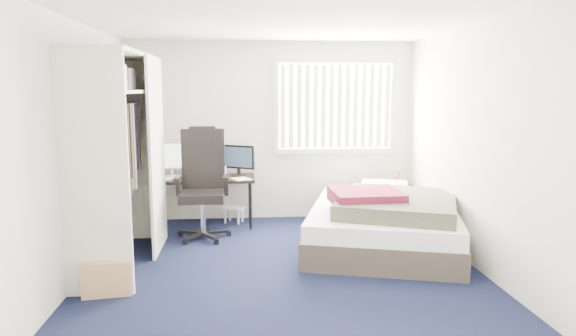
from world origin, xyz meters
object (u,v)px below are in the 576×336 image
(desk, at_px, (204,174))
(office_chair, at_px, (203,195))
(nightstand, at_px, (397,191))
(bed, at_px, (384,221))

(desk, distance_m, office_chair, 0.58)
(nightstand, height_order, bed, bed)
(office_chair, xyz_separation_m, nightstand, (2.66, 0.57, -0.11))
(nightstand, bearing_deg, desk, -179.61)
(office_chair, bearing_deg, desk, 92.15)
(desk, height_order, office_chair, office_chair)
(desk, distance_m, nightstand, 2.69)
(desk, distance_m, bed, 2.49)
(office_chair, relative_size, nightstand, 1.76)
(desk, bearing_deg, nightstand, 0.39)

